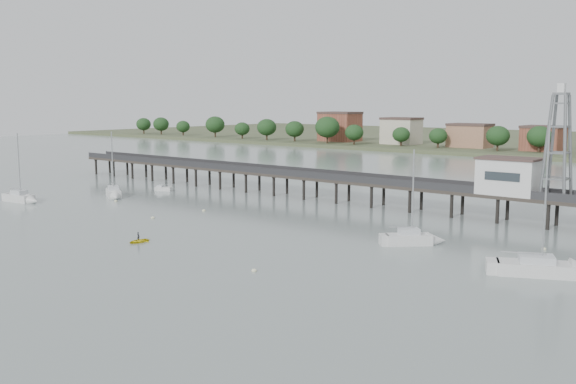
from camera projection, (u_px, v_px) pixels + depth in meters
The scene contains 12 objects.
ground_plane at pixel (17, 281), 61.63m from camera, with size 500.00×500.00×0.00m, color gray.
pier at pixel (360, 182), 106.93m from camera, with size 150.00×5.00×5.50m.
pier_building at pixel (509, 176), 90.79m from camera, with size 8.40×5.40×5.30m.
lattice_tower at pixel (558, 147), 86.07m from camera, with size 3.20×3.20×15.50m.
sailboat_d at pixel (555, 270), 63.28m from camera, with size 10.25×6.96×16.31m.
sailboat_c at pixel (417, 239), 77.23m from camera, with size 6.73×6.52×12.09m.
sailboat_a at pixel (24, 199), 109.45m from camera, with size 7.71×3.21×12.43m.
sailboat_b at pixel (114, 194), 114.66m from camera, with size 7.58×5.56×12.42m.
white_tender at pixel (163, 189), 123.58m from camera, with size 3.57×2.53×1.28m.
yellow_dinghy at pixel (139, 242), 78.58m from camera, with size 1.91×0.55×2.67m, color yellow.
dinghy_occupant at pixel (139, 242), 78.58m from camera, with size 0.37×1.02×0.25m, color black.
mooring_buoys at pixel (273, 236), 81.99m from camera, with size 84.06×29.10×0.39m.
Camera 1 is at (58.21, -29.53, 17.16)m, focal length 40.00 mm.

